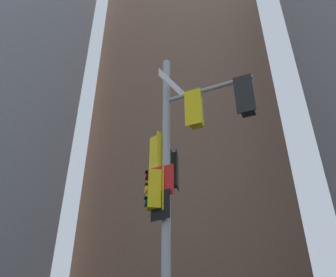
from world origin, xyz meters
The scene contains 2 objects.
building_mid_block centered at (0.92, 25.43, 25.85)m, with size 17.23×17.23×51.69m, color brown.
signal_pole_assembly centered at (0.32, -0.03, 5.29)m, with size 2.93×2.96×8.88m.
Camera 1 is at (0.35, -7.68, 1.70)m, focal length 34.26 mm.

